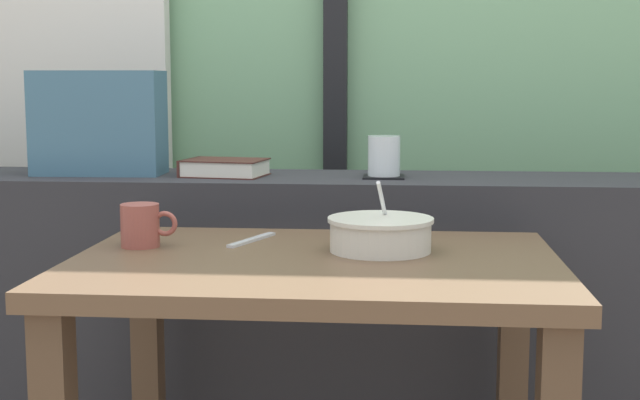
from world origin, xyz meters
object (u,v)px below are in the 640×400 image
throw_pillow (99,123)px  ceramic_mug (141,225)px  breakfast_table (315,326)px  closed_book (224,168)px  juice_glass (384,157)px  fork_utensil (252,240)px  coaster_square (384,177)px  soup_bowl (380,234)px

throw_pillow → ceramic_mug: throw_pillow is taller
breakfast_table → closed_book: 0.67m
juice_glass → throw_pillow: bearing=178.6°
throw_pillow → ceramic_mug: (0.25, -0.49, -0.18)m
juice_glass → fork_utensil: (-0.26, -0.40, -0.14)m
juice_glass → coaster_square: bearing=-104.0°
coaster_square → fork_utensil: (-0.26, -0.40, -0.09)m
coaster_square → closed_book: size_ratio=0.46×
soup_bowl → ceramic_mug: 0.47m
soup_bowl → coaster_square: bearing=90.4°
breakfast_table → soup_bowl: (0.12, 0.08, 0.16)m
closed_book → soup_bowl: (0.40, -0.49, -0.08)m
juice_glass → fork_utensil: size_ratio=0.57×
breakfast_table → coaster_square: bearing=78.3°
juice_glass → ceramic_mug: 0.67m
throw_pillow → fork_utensil: size_ratio=1.88×
coaster_square → soup_bowl: soup_bowl is taller
juice_glass → closed_book: bearing=179.3°
coaster_square → ceramic_mug: coaster_square is taller
closed_book → fork_utensil: size_ratio=1.27×
closed_book → fork_utensil: bearing=-71.3°
coaster_square → fork_utensil: bearing=-123.1°
coaster_square → juice_glass: size_ratio=1.02×
fork_utensil → coaster_square: bearing=77.9°
breakfast_table → closed_book: closed_book is taller
coaster_square → closed_book: (-0.40, 0.01, 0.02)m
fork_utensil → ceramic_mug: ceramic_mug is taller
ceramic_mug → throw_pillow: bearing=116.9°
fork_utensil → ceramic_mug: 0.22m
breakfast_table → ceramic_mug: (-0.35, 0.08, 0.17)m
breakfast_table → soup_bowl: soup_bowl is taller
breakfast_table → soup_bowl: size_ratio=4.43×
soup_bowl → breakfast_table: bearing=-147.7°
closed_book → throw_pillow: (-0.32, 0.01, 0.11)m
breakfast_table → throw_pillow: size_ratio=2.82×
closed_book → soup_bowl: bearing=-50.6°
fork_utensil → ceramic_mug: bearing=-138.2°
coaster_square → throw_pillow: size_ratio=0.31×
breakfast_table → coaster_square: coaster_square is taller
ceramic_mug → juice_glass: bearing=45.7°
juice_glass → soup_bowl: bearing=-89.6°
throw_pillow → closed_book: bearing=-2.2°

